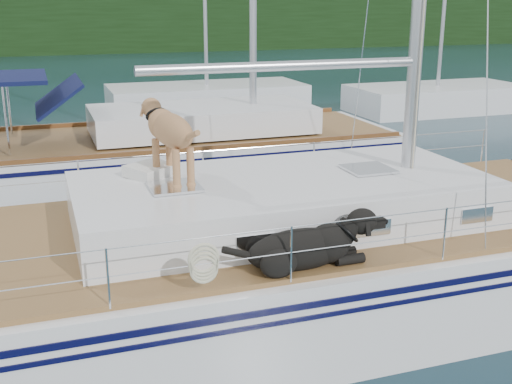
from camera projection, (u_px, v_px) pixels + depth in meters
name	position (u px, v px, depth m)	size (l,w,h in m)	color
ground	(225.00, 317.00, 8.37)	(120.00, 120.00, 0.00)	black
tree_line	(56.00, 13.00, 48.25)	(90.00, 3.00, 6.00)	black
shore_bank	(58.00, 45.00, 50.03)	(92.00, 1.00, 1.20)	#595147
main_sailboat	(231.00, 268.00, 8.19)	(12.00, 3.80, 14.01)	white
neighbor_sailboat	(155.00, 159.00, 14.08)	(11.00, 3.50, 13.30)	white
bg_boat_center	(207.00, 98.00, 23.97)	(7.20, 3.00, 11.65)	white
bg_boat_east	(437.00, 99.00, 23.75)	(6.40, 3.00, 11.65)	white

